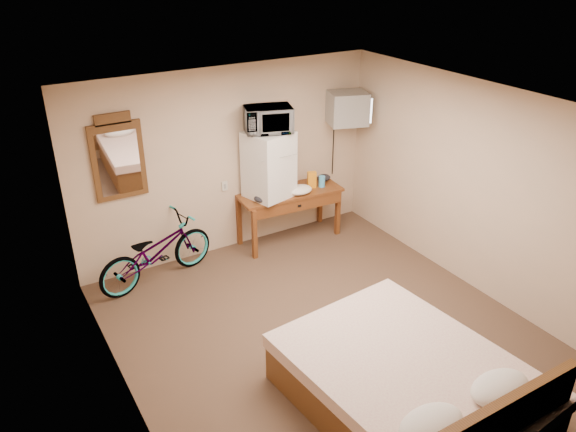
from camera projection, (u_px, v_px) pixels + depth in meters
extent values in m
plane|color=#463123|center=(324.00, 332.00, 6.17)|extent=(4.60, 4.60, 0.00)
plane|color=silver|center=(332.00, 109.00, 5.06)|extent=(4.60, 4.60, 0.00)
cube|color=tan|center=(229.00, 161.00, 7.38)|extent=(4.20, 0.04, 2.50)
cube|color=tan|center=(518.00, 366.00, 3.84)|extent=(4.20, 0.04, 2.50)
cube|color=tan|center=(119.00, 292.00, 4.65)|extent=(0.04, 4.60, 2.50)
cube|color=tan|center=(475.00, 188.00, 6.58)|extent=(0.04, 4.60, 2.50)
cube|color=beige|center=(225.00, 186.00, 7.48)|extent=(0.08, 0.01, 0.13)
cube|color=brown|center=(289.00, 192.00, 7.77)|extent=(1.49, 0.67, 0.04)
cube|color=brown|center=(254.00, 235.00, 7.45)|extent=(0.06, 0.06, 0.71)
cube|color=brown|center=(338.00, 212.00, 8.07)|extent=(0.06, 0.06, 0.71)
cube|color=brown|center=(239.00, 221.00, 7.80)|extent=(0.06, 0.06, 0.71)
cube|color=brown|center=(320.00, 200.00, 8.43)|extent=(0.06, 0.06, 0.71)
cube|color=brown|center=(299.00, 205.00, 7.62)|extent=(1.33, 0.14, 0.16)
cube|color=black|center=(299.00, 206.00, 7.61)|extent=(0.05, 0.02, 0.03)
cube|color=white|center=(269.00, 165.00, 7.42)|extent=(0.66, 0.65, 0.90)
cube|color=gray|center=(279.00, 158.00, 7.14)|extent=(0.55, 0.01, 0.00)
cylinder|color=gray|center=(266.00, 178.00, 7.15)|extent=(0.02, 0.02, 0.32)
imported|color=white|center=(268.00, 119.00, 7.15)|extent=(0.70, 0.58, 0.33)
cube|color=orange|center=(312.00, 180.00, 7.81)|extent=(0.13, 0.10, 0.24)
cylinder|color=#44ABE7|center=(322.00, 181.00, 7.86)|extent=(0.09, 0.09, 0.16)
ellipsoid|color=silver|center=(300.00, 190.00, 7.66)|extent=(0.36, 0.27, 0.11)
ellipsoid|color=black|center=(264.00, 198.00, 7.43)|extent=(0.29, 0.22, 0.11)
ellipsoid|color=black|center=(324.00, 178.00, 8.07)|extent=(0.20, 0.17, 0.09)
cube|color=black|center=(336.00, 111.00, 7.96)|extent=(0.14, 0.02, 0.14)
cylinder|color=black|center=(338.00, 112.00, 7.93)|extent=(0.05, 0.30, 0.05)
cube|color=gray|center=(347.00, 108.00, 7.71)|extent=(0.62, 0.56, 0.45)
cube|color=white|center=(357.00, 112.00, 7.54)|extent=(0.41, 0.14, 0.34)
cube|color=black|center=(338.00, 105.00, 7.88)|extent=(0.31, 0.11, 0.28)
cube|color=brown|center=(118.00, 161.00, 6.58)|extent=(0.62, 0.04, 0.93)
cube|color=brown|center=(112.00, 119.00, 6.35)|extent=(0.41, 0.04, 0.13)
cube|color=white|center=(119.00, 163.00, 6.57)|extent=(0.49, 0.01, 0.77)
imported|color=black|center=(156.00, 251.00, 6.93)|extent=(1.65, 0.88, 0.82)
cube|color=brown|center=(407.00, 391.00, 5.08)|extent=(1.81, 2.30, 0.40)
cube|color=beige|center=(409.00, 370.00, 4.97)|extent=(1.85, 2.34, 0.14)
ellipsoid|color=silver|center=(431.00, 425.00, 4.24)|extent=(0.57, 0.35, 0.20)
ellipsoid|color=silver|center=(500.00, 388.00, 4.59)|extent=(0.57, 0.35, 0.20)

